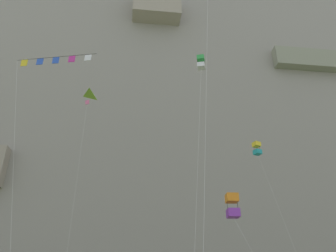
% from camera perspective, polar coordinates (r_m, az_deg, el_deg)
% --- Properties ---
extents(cliff_face, '(180.00, 32.04, 83.63)m').
position_cam_1_polar(cliff_face, '(75.44, -3.13, 2.89)').
color(cliff_face, gray).
rests_on(cliff_face, ground).
extents(kite_delta_high_left, '(1.77, 3.50, 23.22)m').
position_cam_1_polar(kite_delta_high_left, '(37.71, -14.48, 3.69)').
color(kite_delta_high_left, '#8CCC33').
rests_on(kite_delta_high_left, ground).
extents(kite_box_low_left, '(2.65, 4.39, 21.26)m').
position_cam_1_polar(kite_box_low_left, '(27.27, 5.66, 10.59)').
color(kite_box_low_left, green).
rests_on(kite_box_low_left, ground).
extents(kite_box_front_field, '(2.66, 5.74, 21.03)m').
position_cam_1_polar(kite_box_front_field, '(42.51, 15.04, -3.79)').
color(kite_box_front_field, yellow).
rests_on(kite_box_front_field, ground).
extents(kite_box_high_center, '(2.90, 5.38, 11.02)m').
position_cam_1_polar(kite_box_high_center, '(26.75, 11.02, -13.28)').
color(kite_box_high_center, orange).
rests_on(kite_box_high_center, ground).
extents(kite_banner_high_right, '(5.81, 2.61, 19.17)m').
position_cam_1_polar(kite_banner_high_right, '(24.94, -19.08, 9.29)').
color(kite_banner_high_right, black).
rests_on(kite_banner_high_right, ground).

